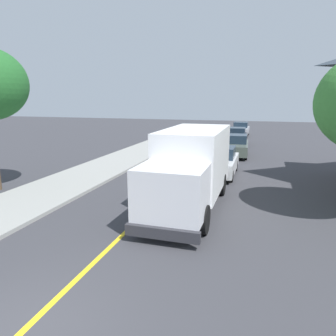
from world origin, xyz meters
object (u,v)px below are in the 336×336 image
Objects in this scene: parked_car_mid at (236,146)px; parked_car_furthest at (241,130)px; parked_car_near at (220,162)px; box_truck at (191,165)px; parked_car_far at (236,137)px.

parked_car_mid is 13.42m from parked_car_furthest.
parked_car_near is 1.00× the size of parked_car_furthest.
parked_car_mid is at bearing 86.91° from parked_car_near.
box_truck reaches higher than parked_car_furthest.
box_truck reaches higher than parked_car_mid.
parked_car_far is (-0.12, 12.62, 0.00)m from parked_car_near.
box_truck is at bearing -94.59° from parked_car_near.
parked_car_near and parked_car_far have the same top height.
parked_car_furthest is at bearing 90.86° from parked_car_far.
box_truck is 1.63× the size of parked_car_near.
box_truck is at bearing -91.09° from parked_car_far.
parked_car_near is at bearing 85.41° from box_truck.
parked_car_near is 19.99m from parked_car_furthest.
parked_car_mid is 1.01× the size of parked_car_far.
box_truck is 1.62× the size of parked_car_furthest.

